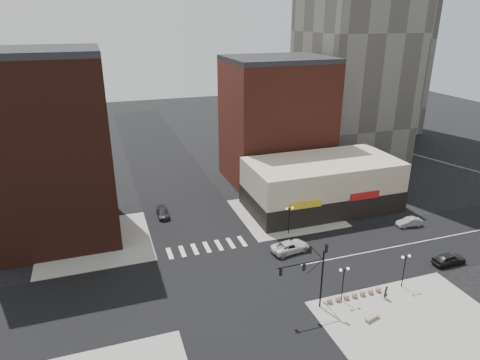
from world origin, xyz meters
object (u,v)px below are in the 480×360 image
traffic_signal (313,268)px  pedestrian (386,293)px  dark_sedan_north (163,213)px  silver_sedan (409,222)px  dark_sedan_east (449,259)px  street_lamp_se_a (344,276)px  street_lamp_se_b (405,263)px  white_suv (290,247)px  street_lamp_ne (289,214)px  stone_bench (372,317)px

traffic_signal → pedestrian: traffic_signal is taller
traffic_signal → pedestrian: (8.50, -1.48, -4.04)m
dark_sedan_north → silver_sedan: bearing=-23.3°
dark_sedan_east → pedestrian: 12.71m
street_lamp_se_a → traffic_signal: bearing=177.4°
street_lamp_se_b → white_suv: 14.75m
street_lamp_se_b → pedestrian: size_ratio=2.58×
silver_sedan → dark_sedan_north: (-34.39, 15.12, -0.02)m
street_lamp_se_a → street_lamp_ne: same height
pedestrian → dark_sedan_east: bearing=175.4°
traffic_signal → street_lamp_se_a: traffic_signal is taller
street_lamp_ne → stone_bench: size_ratio=2.16×
silver_sedan → stone_bench: (-17.91, -16.32, -0.30)m
pedestrian → traffic_signal: bearing=-30.7°
dark_sedan_north → street_lamp_se_b: bearing=-49.6°
street_lamp_se_a → silver_sedan: bearing=33.1°
stone_bench → pedestrian: bearing=20.4°
traffic_signal → dark_sedan_north: bearing=112.6°
traffic_signal → street_lamp_se_a: bearing=-2.6°
street_lamp_ne → white_suv: (-1.82, -4.46, -2.55)m
street_lamp_ne → stone_bench: 20.02m
traffic_signal → street_lamp_ne: 16.62m
street_lamp_ne → dark_sedan_north: bearing=144.3°
street_lamp_ne → white_suv: bearing=-112.2°
white_suv → dark_sedan_east: dark_sedan_east is taller
white_suv → dark_sedan_north: 21.57m
street_lamp_se_a → stone_bench: size_ratio=2.16×
pedestrian → street_lamp_ne: bearing=-98.7°
dark_sedan_east → dark_sedan_north: dark_sedan_east is taller
traffic_signal → stone_bench: 7.92m
white_suv → stone_bench: bearing=180.0°
street_lamp_se_b → pedestrian: 4.23m
dark_sedan_east → street_lamp_se_a: bearing=97.3°
street_lamp_se_b → pedestrian: bearing=-158.2°
dark_sedan_east → dark_sedan_north: (-32.11, 25.39, -0.12)m
white_suv → stone_bench: size_ratio=2.78×
street_lamp_se_a → stone_bench: street_lamp_se_a is taller
pedestrian → dark_sedan_north: bearing=-76.3°
street_lamp_ne → silver_sedan: street_lamp_ne is taller
traffic_signal → pedestrian: bearing=-9.8°
traffic_signal → street_lamp_se_b: traffic_signal is taller
stone_bench → dark_sedan_north: bearing=102.1°
traffic_signal → street_lamp_ne: size_ratio=1.87×
silver_sedan → dark_sedan_north: 37.57m
street_lamp_ne → dark_sedan_east: 21.20m
dark_sedan_east → stone_bench: bearing=110.9°
street_lamp_ne → dark_sedan_north: street_lamp_ne is taller
street_lamp_se_a → pedestrian: street_lamp_se_a is taller
street_lamp_se_b → street_lamp_ne: size_ratio=1.00×
street_lamp_se_a → dark_sedan_north: bearing=118.8°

